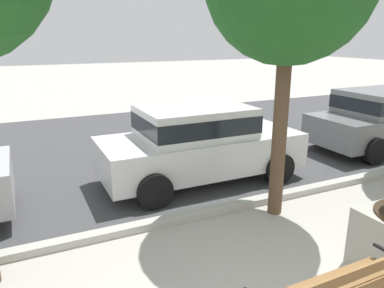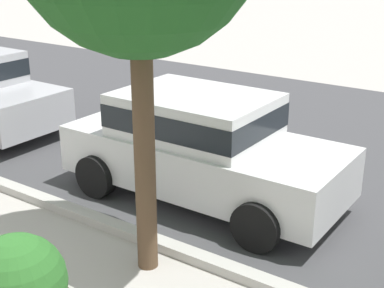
{
  "view_description": "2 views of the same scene",
  "coord_description": "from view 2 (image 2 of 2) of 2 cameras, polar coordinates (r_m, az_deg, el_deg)",
  "views": [
    {
      "loc": [
        -2.33,
        -2.1,
        2.89
      ],
      "look_at": [
        0.73,
        4.39,
        0.8
      ],
      "focal_mm": 34.74,
      "sensor_mm": 36.0,
      "label": 1
    },
    {
      "loc": [
        4.96,
        -1.72,
        3.55
      ],
      "look_at": [
        0.73,
        4.39,
        0.8
      ],
      "focal_mm": 51.18,
      "sensor_mm": 36.0,
      "label": 2
    }
  ],
  "objects": [
    {
      "name": "parked_car_white",
      "position": [
        7.83,
        0.9,
        0.06
      ],
      "size": [
        4.11,
        1.93,
        1.56
      ],
      "color": "silver",
      "rests_on": "ground"
    },
    {
      "name": "street_surface",
      "position": [
        11.05,
        6.09,
        1.47
      ],
      "size": [
        60.0,
        9.0,
        0.01
      ],
      "primitive_type": "cube",
      "color": "#424244",
      "rests_on": "ground"
    },
    {
      "name": "curb_stone",
      "position": [
        7.62,
        -11.04,
        -7.35
      ],
      "size": [
        60.0,
        0.2,
        0.12
      ],
      "primitive_type": "cube",
      "color": "#B2AFA8",
      "rests_on": "ground"
    }
  ]
}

